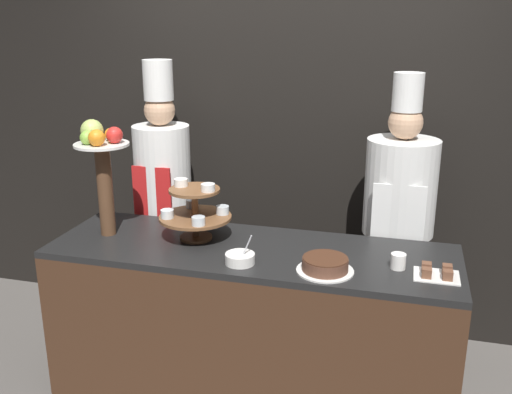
# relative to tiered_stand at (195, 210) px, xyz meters

# --- Properties ---
(wall_back) EXTENTS (10.00, 0.06, 2.80)m
(wall_back) POSITION_rel_tiered_stand_xyz_m (0.33, 0.89, 0.35)
(wall_back) COLOR black
(wall_back) RESTS_ON ground_plane
(buffet_counter) EXTENTS (2.12, 0.68, 0.88)m
(buffet_counter) POSITION_rel_tiered_stand_xyz_m (0.33, -0.05, -0.60)
(buffet_counter) COLOR #422819
(buffet_counter) RESTS_ON ground_plane
(tiered_stand) EXTENTS (0.39, 0.39, 0.32)m
(tiered_stand) POSITION_rel_tiered_stand_xyz_m (0.00, 0.00, 0.00)
(tiered_stand) COLOR brown
(tiered_stand) RESTS_ON buffet_counter
(fruit_pedestal) EXTENTS (0.29, 0.29, 0.63)m
(fruit_pedestal) POSITION_rel_tiered_stand_xyz_m (-0.50, -0.06, 0.27)
(fruit_pedestal) COLOR brown
(fruit_pedestal) RESTS_ON buffet_counter
(cake_round) EXTENTS (0.27, 0.27, 0.07)m
(cake_round) POSITION_rel_tiered_stand_xyz_m (0.74, -0.24, -0.13)
(cake_round) COLOR white
(cake_round) RESTS_ON buffet_counter
(cup_white) EXTENTS (0.07, 0.07, 0.07)m
(cup_white) POSITION_rel_tiered_stand_xyz_m (1.07, -0.11, -0.13)
(cup_white) COLOR white
(cup_white) RESTS_ON buffet_counter
(cake_square_tray) EXTENTS (0.21, 0.17, 0.05)m
(cake_square_tray) POSITION_rel_tiered_stand_xyz_m (1.25, -0.16, -0.14)
(cake_square_tray) COLOR white
(cake_square_tray) RESTS_ON buffet_counter
(serving_bowl_near) EXTENTS (0.15, 0.15, 0.15)m
(serving_bowl_near) POSITION_rel_tiered_stand_xyz_m (0.32, -0.25, -0.14)
(serving_bowl_near) COLOR white
(serving_bowl_near) RESTS_ON buffet_counter
(chef_left) EXTENTS (0.36, 0.36, 1.80)m
(chef_left) POSITION_rel_tiered_stand_xyz_m (-0.41, 0.51, -0.07)
(chef_left) COLOR #28282D
(chef_left) RESTS_ON ground_plane
(chef_center_left) EXTENTS (0.41, 0.41, 1.75)m
(chef_center_left) POSITION_rel_tiered_stand_xyz_m (1.05, 0.51, -0.10)
(chef_center_left) COLOR #28282D
(chef_center_left) RESTS_ON ground_plane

